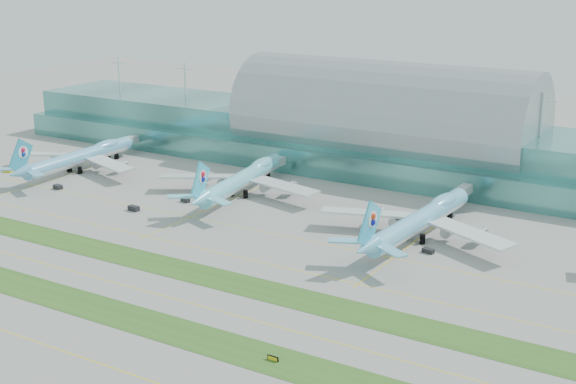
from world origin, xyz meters
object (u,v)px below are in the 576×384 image
Objects in this scene: airliner_c at (421,219)px; taxiway_sign_east at (273,358)px; airliner_a at (81,156)px; airliner_b at (243,178)px; terminal at (384,134)px.

airliner_c is 88.30m from taxiway_sign_east.
airliner_a is 25.36× the size of taxiway_sign_east.
airliner_a is 175.17m from taxiway_sign_east.
airliner_c is (145.49, -4.85, 0.22)m from airliner_a.
airliner_b is 0.98× the size of airliner_c.
terminal reaches higher than taxiway_sign_east.
airliner_b is 124.27m from taxiway_sign_east.
terminal is 82.08m from airliner_c.
airliner_a is (-101.77, -64.14, -8.34)m from terminal.
terminal is 4.91× the size of airliner_a.
terminal is 124.41× the size of taxiway_sign_east.
airliner_b is (73.54, 6.12, 0.11)m from airliner_a.
airliner_c is at bearing 92.94° from taxiway_sign_east.
terminal reaches higher than airliner_a.
terminal is 65.05m from airliner_b.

